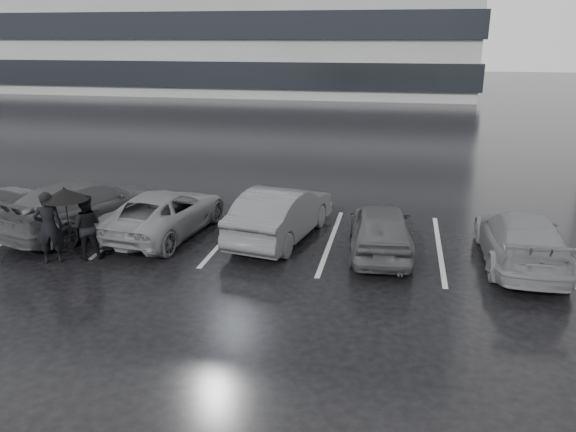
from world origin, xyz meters
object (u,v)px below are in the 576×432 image
(car_west_c, at_px, (85,205))
(car_main, at_px, (380,228))
(pedestrian_right, at_px, (86,227))
(car_west_a, at_px, (281,213))
(car_east, at_px, (521,239))
(car_west_b, at_px, (165,212))
(pedestrian_left, at_px, (49,228))

(car_west_c, bearing_deg, car_main, -161.62)
(car_main, distance_m, pedestrian_right, 7.19)
(car_west_a, bearing_deg, car_west_c, 14.79)
(car_west_c, relative_size, car_east, 1.13)
(car_west_c, bearing_deg, car_west_b, -157.40)
(car_main, distance_m, car_west_a, 2.70)
(car_main, height_order, car_west_a, car_west_a)
(car_main, bearing_deg, car_east, 174.02)
(car_west_a, xyz_separation_m, pedestrian_right, (-4.33, -2.31, 0.10))
(car_west_c, relative_size, pedestrian_right, 3.06)
(car_east, distance_m, pedestrian_right, 10.39)
(car_main, height_order, car_east, car_main)
(car_west_c, bearing_deg, car_east, -161.64)
(car_west_a, xyz_separation_m, car_west_c, (-5.47, -0.41, 0.01))
(car_west_a, relative_size, pedestrian_right, 2.67)
(car_west_b, relative_size, car_west_c, 0.90)
(car_east, height_order, pedestrian_right, pedestrian_right)
(car_west_a, distance_m, car_east, 5.96)
(car_west_a, height_order, car_east, car_west_a)
(car_west_b, distance_m, car_west_c, 2.30)
(car_west_c, height_order, car_east, car_west_c)
(car_west_b, xyz_separation_m, car_west_c, (-2.29, -0.13, 0.10))
(car_west_c, bearing_deg, car_west_a, -156.29)
(car_main, xyz_separation_m, car_west_a, (-2.64, 0.56, 0.07))
(car_west_a, height_order, car_west_b, car_west_a)
(car_west_b, bearing_deg, pedestrian_right, 66.82)
(car_west_b, bearing_deg, car_west_a, -168.45)
(car_west_b, height_order, car_west_c, car_west_c)
(car_west_b, bearing_deg, car_east, -175.67)
(car_west_c, bearing_deg, pedestrian_right, 140.41)
(car_east, bearing_deg, pedestrian_left, 11.35)
(car_east, relative_size, pedestrian_left, 2.45)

